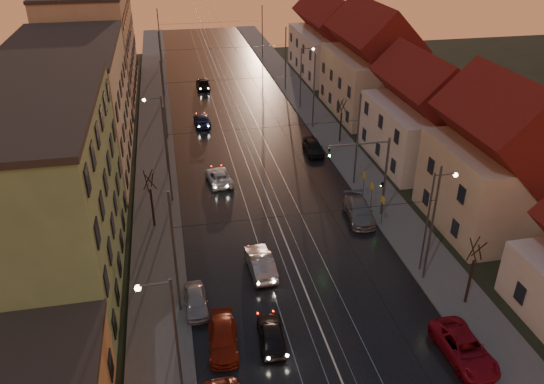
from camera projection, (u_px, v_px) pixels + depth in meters
road at (241, 130)px, 63.17m from camera, size 16.00×120.00×0.04m
sidewalk_left at (155, 136)px, 61.41m from camera, size 4.00×120.00×0.15m
sidewalk_right at (321, 123)px, 64.89m from camera, size 4.00×120.00×0.15m
tram_rail_0 at (222, 131)px, 62.77m from camera, size 0.06×120.00×0.03m
tram_rail_1 at (234, 130)px, 63.02m from camera, size 0.06×120.00×0.03m
tram_rail_2 at (247, 129)px, 63.29m from camera, size 0.06×120.00×0.03m
tram_rail_3 at (259, 128)px, 63.54m from camera, size 0.06×120.00×0.03m
apartment_left_1 at (31, 202)px, 34.64m from camera, size 10.00×18.00×13.00m
apartment_left_2 at (72, 108)px, 52.11m from camera, size 10.00×20.00×12.00m
apartment_left_3 at (93, 43)px, 72.31m from camera, size 10.00×24.00×14.00m
house_right_1 at (497, 165)px, 42.00m from camera, size 8.67×10.20×10.80m
house_right_2 at (423, 118)px, 53.59m from camera, size 9.18×12.24×9.20m
house_right_3 at (371, 67)px, 65.96m from camera, size 9.18×14.28×11.50m
house_right_4 at (329, 42)px, 81.83m from camera, size 9.18×16.32×10.00m
catenary_pole_l_1 at (175, 255)px, 32.83m from camera, size 0.16×0.16×9.00m
catenary_pole_r_1 at (432, 226)px, 35.82m from camera, size 0.16×0.16×9.00m
catenary_pole_l_2 at (168, 156)px, 45.75m from camera, size 0.16×0.16×9.00m
catenary_pole_r_2 at (357, 141)px, 48.75m from camera, size 0.16×0.16×9.00m
catenary_pole_l_3 at (164, 101)px, 58.68m from camera, size 0.16×0.16×9.00m
catenary_pole_r_3 at (314, 91)px, 61.67m from camera, size 0.16×0.16×9.00m
catenary_pole_l_4 at (162, 66)px, 71.60m from camera, size 0.16×0.16×9.00m
catenary_pole_r_4 at (286, 59)px, 74.60m from camera, size 0.16×0.16×9.00m
catenary_pole_l_5 at (160, 37)px, 87.11m from camera, size 0.16×0.16×9.00m
catenary_pole_r_5 at (262, 33)px, 90.11m from camera, size 0.16×0.16×9.00m
street_lamp_0 at (169, 330)px, 26.53m from camera, size 1.75×0.32×8.00m
street_lamp_1 at (433, 213)px, 36.59m from camera, size 1.75×0.32×8.00m
street_lamp_2 at (160, 127)px, 50.65m from camera, size 1.75×0.32×8.00m
street_lamp_3 at (303, 72)px, 67.61m from camera, size 1.75×0.32×8.00m
traffic_light_mast at (375, 168)px, 43.42m from camera, size 5.30×0.32×7.20m
bare_tree_0 at (152, 201)px, 42.99m from camera, size 1.09×1.09×5.11m
bare_tree_1 at (471, 274)px, 34.48m from camera, size 1.09×1.09×5.11m
bare_tree_2 at (341, 122)px, 58.64m from camera, size 1.09×1.09×5.11m
driving_car_0 at (271, 334)px, 32.17m from camera, size 1.89×4.03×1.33m
driving_car_1 at (260, 262)px, 38.44m from camera, size 1.84×4.75×1.54m
driving_car_2 at (219, 177)px, 50.91m from camera, size 2.56×4.71×1.25m
driving_car_3 at (202, 120)px, 64.27m from camera, size 1.92×4.57×1.32m
driving_car_4 at (203, 83)px, 77.04m from camera, size 1.85×4.60×1.57m
parked_left_2 at (223, 339)px, 31.87m from camera, size 2.08×4.40×1.24m
parked_left_3 at (196, 301)px, 34.92m from camera, size 1.55×3.75×1.27m
parked_right_0 at (464, 348)px, 31.08m from camera, size 2.50×5.12×1.40m
parked_right_1 at (359, 211)px, 45.01m from camera, size 2.61×5.28×1.48m
parked_right_2 at (313, 147)px, 56.86m from camera, size 1.95×4.49×1.51m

